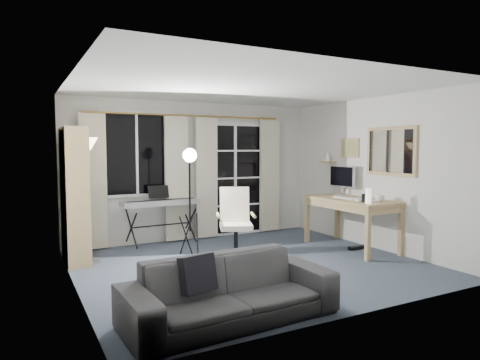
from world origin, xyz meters
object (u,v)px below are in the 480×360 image
bookshelf (72,199)px  desk (351,205)px  torchiere_lamp (88,163)px  sofa (230,279)px  keyboard_piano (161,203)px  office_chair (235,216)px  monitor (342,177)px  mug (380,197)px  studio_light (190,168)px

bookshelf → desk: size_ratio=1.26×
torchiere_lamp → sofa: torchiere_lamp is taller
keyboard_piano → office_chair: (0.73, -1.22, -0.09)m
office_chair → monitor: bearing=24.8°
monitor → sofa: bearing=-146.5°
desk → mug: bearing=-78.8°
bookshelf → studio_light: bearing=-17.1°
sofa → bookshelf: bearing=107.1°
keyboard_piano → studio_light: 1.08m
torchiere_lamp → bookshelf: bearing=134.6°
keyboard_piano → mug: size_ratio=9.77×
bookshelf → studio_light: (1.56, -0.48, 0.42)m
sofa → monitor: bearing=30.9°
keyboard_piano → office_chair: 1.43m
studio_light → sofa: bearing=-83.6°
office_chair → mug: bearing=-1.2°
desk → monitor: size_ratio=2.60×
office_chair → mug: 2.18m
mug → sofa: size_ratio=0.07×
sofa → torchiere_lamp: bearing=104.7°
bookshelf → desk: bearing=-16.4°
bookshelf → office_chair: bearing=-21.2°
bookshelf → monitor: bearing=-9.8°
mug → sofa: mug is taller
bookshelf → mug: bearing=-22.2°
office_chair → desk: size_ratio=0.69×
keyboard_piano → studio_light: bearing=-81.4°
monitor → sofa: (-3.17, -2.11, -0.71)m
keyboard_piano → desk: 3.06m
keyboard_piano → bookshelf: bearing=-166.5°
monitor → office_chair: bearing=-177.7°
keyboard_piano → mug: bearing=-39.8°
torchiere_lamp → studio_light: size_ratio=1.06×
studio_light → sofa: size_ratio=0.81×
bookshelf → monitor: 4.27m
keyboard_piano → sofa: size_ratio=0.64×
sofa → desk: bearing=26.5°
keyboard_piano → monitor: (2.81, -1.13, 0.41)m
bookshelf → sofa: bearing=-70.0°
studio_light → office_chair: (0.56, -0.35, -0.71)m
desk → monitor: monitor is taller
torchiere_lamp → mug: torchiere_lamp is taller
torchiere_lamp → studio_light: bearing=-12.0°
mug → studio_light: bearing=154.6°
sofa → keyboard_piano: bearing=80.9°
office_chair → sofa: size_ratio=0.51×
torchiere_lamp → monitor: 4.06m
bookshelf → desk: bookshelf is taller
bookshelf → office_chair: (2.12, -0.83, -0.29)m
bookshelf → sofa: 3.08m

